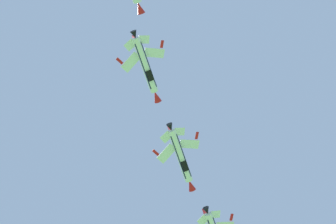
% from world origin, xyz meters
% --- Properties ---
extents(fighter_jet_right_wing, '(10.35, 15.96, 4.53)m').
position_xyz_m(fighter_jet_right_wing, '(-23.15, 56.03, 154.96)').
color(fighter_jet_right_wing, white).
extents(fighter_jet_left_outer, '(10.30, 15.96, 4.62)m').
position_xyz_m(fighter_jet_left_outer, '(-22.74, 35.50, 157.18)').
color(fighter_jet_left_outer, white).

